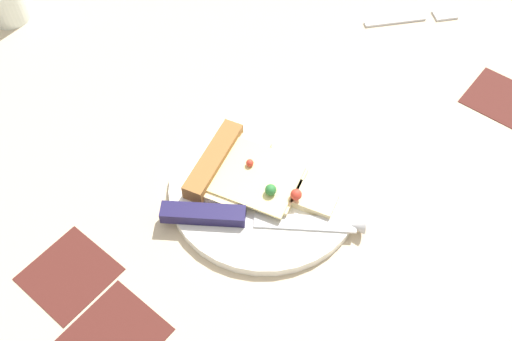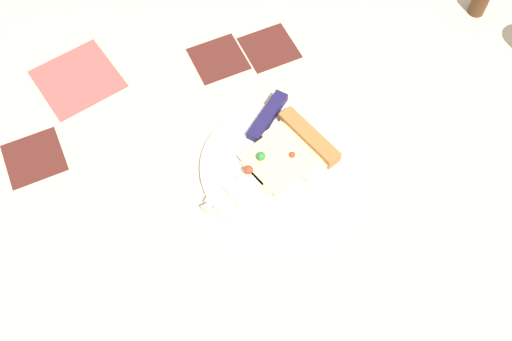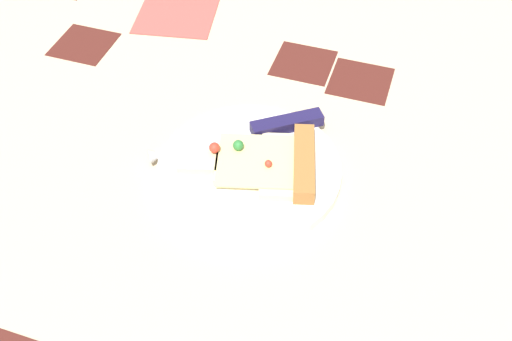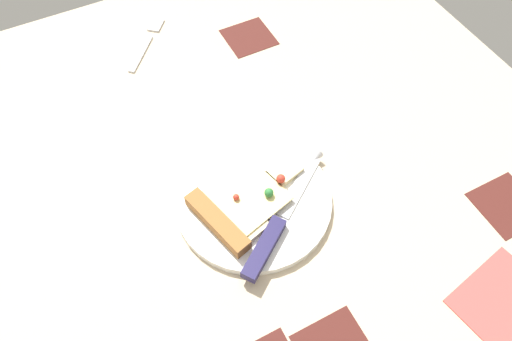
{
  "view_description": "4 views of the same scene",
  "coord_description": "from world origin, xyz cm",
  "px_view_note": "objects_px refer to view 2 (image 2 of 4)",
  "views": [
    {
      "loc": [
        -29.13,
        -28.77,
        58.15
      ],
      "look_at": [
        2.99,
        -2.55,
        2.17
      ],
      "focal_mm": 39.36,
      "sensor_mm": 36.0,
      "label": 1
    },
    {
      "loc": [
        42.3,
        -26.15,
        80.11
      ],
      "look_at": [
        3.12,
        -8.02,
        3.26
      ],
      "focal_mm": 40.64,
      "sensor_mm": 36.0,
      "label": 2
    },
    {
      "loc": [
        52.89,
        13.2,
        59.21
      ],
      "look_at": [
        5.29,
        -2.51,
        4.1
      ],
      "focal_mm": 42.91,
      "sensor_mm": 36.0,
      "label": 3
    },
    {
      "loc": [
        -30.67,
        12.23,
        64.35
      ],
      "look_at": [
        5.72,
        -6.44,
        3.12
      ],
      "focal_mm": 33.87,
      "sensor_mm": 36.0,
      "label": 4
    }
  ],
  "objects_px": {
    "knife": "(254,137)",
    "napkin": "(77,79)",
    "pepper_shaker": "(480,1)",
    "plate": "(276,167)",
    "pizza_slice": "(288,153)"
  },
  "relations": [
    {
      "from": "pepper_shaker",
      "to": "napkin",
      "type": "xyz_separation_m",
      "value": [
        -0.16,
        -0.72,
        -0.03
      ]
    },
    {
      "from": "knife",
      "to": "napkin",
      "type": "bearing_deg",
      "value": 6.36
    },
    {
      "from": "knife",
      "to": "pizza_slice",
      "type": "bearing_deg",
      "value": 179.6
    },
    {
      "from": "plate",
      "to": "pepper_shaker",
      "type": "bearing_deg",
      "value": 106.85
    },
    {
      "from": "pizza_slice",
      "to": "knife",
      "type": "distance_m",
      "value": 0.06
    },
    {
      "from": "napkin",
      "to": "plate",
      "type": "bearing_deg",
      "value": 37.36
    },
    {
      "from": "pizza_slice",
      "to": "pepper_shaker",
      "type": "relative_size",
      "value": 3.44
    },
    {
      "from": "knife",
      "to": "napkin",
      "type": "height_order",
      "value": "knife"
    },
    {
      "from": "plate",
      "to": "knife",
      "type": "height_order",
      "value": "knife"
    },
    {
      "from": "plate",
      "to": "pizza_slice",
      "type": "distance_m",
      "value": 0.03
    },
    {
      "from": "pepper_shaker",
      "to": "knife",
      "type": "bearing_deg",
      "value": -79.77
    },
    {
      "from": "knife",
      "to": "napkin",
      "type": "distance_m",
      "value": 0.34
    },
    {
      "from": "pizza_slice",
      "to": "napkin",
      "type": "xyz_separation_m",
      "value": [
        -0.3,
        -0.26,
        -0.02
      ]
    },
    {
      "from": "knife",
      "to": "pepper_shaker",
      "type": "bearing_deg",
      "value": -115.24
    },
    {
      "from": "pizza_slice",
      "to": "pepper_shaker",
      "type": "bearing_deg",
      "value": -88.25
    }
  ]
}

